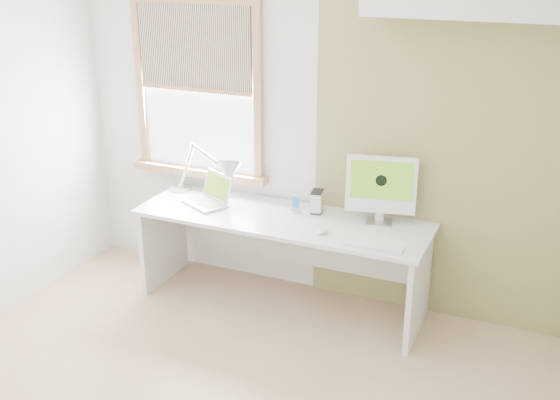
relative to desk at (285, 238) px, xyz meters
The scene contains 11 objects.
room 1.64m from the desk, 84.82° to the right, with size 4.04×3.54×2.64m.
accent_wall 1.40m from the desk, 14.73° to the left, with size 2.00×0.02×2.60m, color #8E8E4D.
window 1.36m from the desk, 162.67° to the left, with size 1.20×0.14×1.42m.
desk is the anchor object (origin of this frame).
desk_lamp 0.72m from the desk, behind, with size 0.73×0.34×0.42m.
laptop 0.67m from the desk, behind, with size 0.41×0.39×0.23m.
phone_dock 0.25m from the desk, 45.68° to the left, with size 0.08×0.08×0.14m.
external_drive 0.37m from the desk, 34.01° to the left, with size 0.10×0.14×0.17m.
imac 0.84m from the desk, 11.22° to the left, with size 0.51×0.21×0.49m.
keyboard 0.84m from the desk, 21.44° to the right, with size 0.42×0.12×0.02m.
mouse 0.49m from the desk, 30.09° to the right, with size 0.06×0.10×0.03m, color white.
Camera 1 is at (1.69, -2.82, 2.62)m, focal length 42.98 mm.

